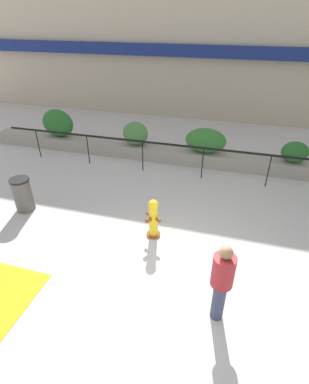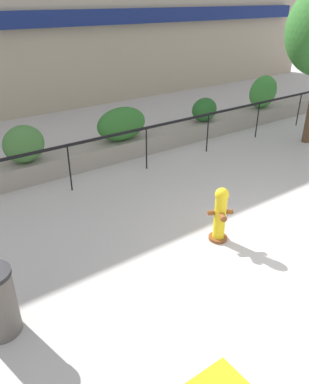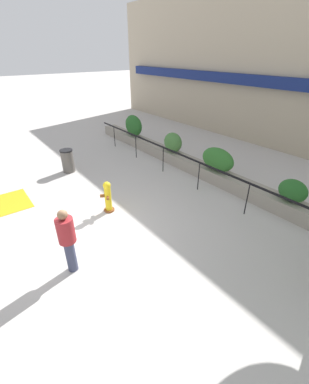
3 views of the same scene
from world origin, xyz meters
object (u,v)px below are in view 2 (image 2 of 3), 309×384
at_px(hedge_bush_1, 24,144).
at_px(hedge_bush_4, 263,92).
at_px(hedge_bush_2, 122,124).
at_px(fire_hydrant, 220,214).
at_px(hedge_bush_3, 204,110).

bearing_deg(hedge_bush_1, hedge_bush_4, 0.00).
relative_size(hedge_bush_1, hedge_bush_4, 0.76).
bearing_deg(hedge_bush_2, fire_hydrant, -98.45).
bearing_deg(hedge_bush_2, hedge_bush_4, 0.00).
bearing_deg(hedge_bush_1, hedge_bush_3, 0.00).
relative_size(hedge_bush_1, hedge_bush_3, 1.10).
relative_size(hedge_bush_3, fire_hydrant, 0.83).
height_order(hedge_bush_3, fire_hydrant, hedge_bush_3).
xyz_separation_m(hedge_bush_3, hedge_bush_4, (2.78, 0.00, 0.19)).
height_order(hedge_bush_1, hedge_bush_2, hedge_bush_2).
distance_m(hedge_bush_1, fire_hydrant, 5.02).
bearing_deg(hedge_bush_1, hedge_bush_2, 0.00).
height_order(hedge_bush_2, hedge_bush_4, hedge_bush_4).
relative_size(hedge_bush_1, hedge_bush_2, 0.67).
bearing_deg(hedge_bush_3, fire_hydrant, -129.29).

